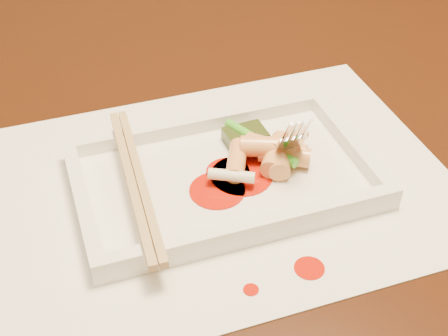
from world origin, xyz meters
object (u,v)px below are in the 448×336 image
object	(u,v)px
fork	(294,81)
placemat	(224,184)
plate_base	(224,180)
chopstick_a	(131,182)
table	(153,212)

from	to	relation	value
fork	placemat	bearing A→B (deg)	-165.58
plate_base	fork	world-z (taller)	fork
placemat	plate_base	world-z (taller)	plate_base
fork	plate_base	bearing A→B (deg)	-165.58
plate_base	chopstick_a	size ratio (longest dim) A/B	1.32
table	plate_base	world-z (taller)	plate_base
chopstick_a	fork	bearing A→B (deg)	6.75
plate_base	chopstick_a	bearing A→B (deg)	180.00
table	placemat	bearing A→B (deg)	-60.65
placemat	fork	xyz separation A→B (m)	(0.07, 0.02, 0.08)
placemat	fork	size ratio (longest dim) A/B	2.86
table	plate_base	size ratio (longest dim) A/B	5.38
table	fork	bearing A→B (deg)	-30.92
chopstick_a	table	bearing A→B (deg)	70.96
table	chopstick_a	bearing A→B (deg)	-109.04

